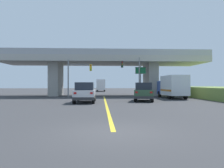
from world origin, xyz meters
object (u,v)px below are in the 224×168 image
box_truck (172,86)px  semi_truck_distant (101,85)px  traffic_signal_nearside (133,72)px  highway_sign (141,74)px  suv_crossing (144,92)px  traffic_signal_farside (76,73)px  suv_lead (85,92)px

box_truck → semi_truck_distant: semi_truck_distant is taller
traffic_signal_nearside → highway_sign: size_ratio=1.23×
box_truck → traffic_signal_nearside: bearing=142.7°
suv_crossing → box_truck: (4.76, 4.53, 0.56)m
suv_crossing → box_truck: box_truck is taller
traffic_signal_farside → semi_truck_distant: (3.53, 27.92, -1.79)m
suv_crossing → traffic_signal_farside: size_ratio=0.89×
suv_lead → suv_crossing: bearing=13.9°
traffic_signal_farside → semi_truck_distant: size_ratio=0.73×
highway_sign → semi_truck_distant: highway_sign is taller
highway_sign → suv_lead: bearing=-123.7°
suv_lead → traffic_signal_farside: traffic_signal_farside is taller
suv_crossing → traffic_signal_nearside: 8.53m
highway_sign → semi_truck_distant: 26.32m
suv_lead → traffic_signal_nearside: bearing=56.4°
box_truck → highway_sign: 6.88m
suv_crossing → traffic_signal_nearside: size_ratio=0.83×
suv_lead → semi_truck_distant: size_ratio=0.63×
suv_lead → semi_truck_distant: semi_truck_distant is taller
suv_lead → traffic_signal_farside: (-1.95, 9.43, 2.47)m
traffic_signal_farside → semi_truck_distant: 28.20m
suv_lead → highway_sign: 14.49m
suv_lead → semi_truck_distant: 37.40m
suv_lead → suv_crossing: 6.50m
suv_lead → highway_sign: bearing=56.3°
suv_crossing → traffic_signal_farside: 11.68m
box_truck → traffic_signal_nearside: (-4.66, 3.56, 2.18)m
traffic_signal_nearside → traffic_signal_farside: traffic_signal_nearside is taller
suv_crossing → traffic_signal_farside: traffic_signal_farside is taller
box_truck → traffic_signal_farside: size_ratio=1.21×
semi_truck_distant → highway_sign: bearing=-76.1°
traffic_signal_nearside → semi_truck_distant: (-4.82, 27.72, -2.06)m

